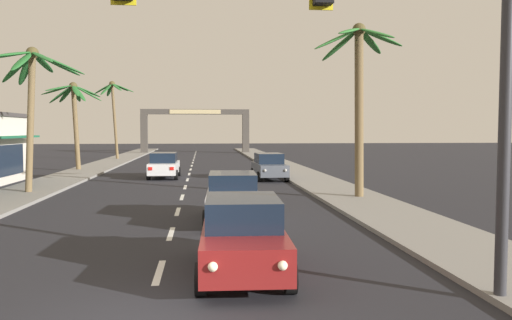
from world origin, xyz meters
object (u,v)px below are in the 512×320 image
object	(u,v)px
traffic_signal_mast	(331,17)
palm_left_farthest	(114,101)
sedan_parked_nearest_kerb	(269,166)
palm_left_third	(74,105)
palm_right_second	(359,79)
town_gateway_arch	(195,124)
sedan_lead_at_stop_bar	(243,235)
sedan_oncoming_far	(164,165)
palm_left_second	(31,81)
sedan_third_in_queue	(233,197)

from	to	relation	value
traffic_signal_mast	palm_left_farthest	distance (m)	47.39
sedan_parked_nearest_kerb	traffic_signal_mast	bearing A→B (deg)	-94.89
sedan_parked_nearest_kerb	palm_left_farthest	size ratio (longest dim) A/B	0.54
palm_left_third	palm_right_second	world-z (taller)	palm_right_second
town_gateway_arch	sedan_lead_at_stop_bar	bearing A→B (deg)	-88.18
sedan_oncoming_far	palm_right_second	bearing A→B (deg)	-49.98
palm_left_second	palm_left_third	world-z (taller)	palm_left_second
sedan_oncoming_far	sedan_parked_nearest_kerb	xyz separation A→B (m)	(6.75, -1.78, 0.00)
sedan_parked_nearest_kerb	palm_left_second	xyz separation A→B (m)	(-12.45, -6.26, 4.68)
sedan_third_in_queue	palm_left_third	xyz separation A→B (m)	(-10.82, 22.72, 4.23)
sedan_third_in_queue	sedan_parked_nearest_kerb	bearing A→B (deg)	77.64
palm_left_third	sedan_lead_at_stop_bar	bearing A→B (deg)	-69.89
palm_left_second	palm_left_farthest	size ratio (longest dim) A/B	0.87
sedan_parked_nearest_kerb	town_gateway_arch	bearing A→B (deg)	97.95
sedan_third_in_queue	palm_left_third	bearing A→B (deg)	115.48
sedan_oncoming_far	palm_right_second	xyz separation A→B (m)	(9.57, -11.39, 4.60)
sedan_parked_nearest_kerb	palm_left_second	distance (m)	14.70
palm_left_second	palm_left_farthest	world-z (taller)	palm_left_farthest
sedan_lead_at_stop_bar	palm_left_third	xyz separation A→B (m)	(-10.67, 29.15, 4.23)
palm_right_second	town_gateway_arch	world-z (taller)	palm_right_second
palm_left_farthest	palm_right_second	distance (m)	36.12
sedan_lead_at_stop_bar	sedan_oncoming_far	size ratio (longest dim) A/B	1.01
sedan_lead_at_stop_bar	sedan_parked_nearest_kerb	bearing A→B (deg)	80.95
sedan_third_in_queue	sedan_oncoming_far	distance (m)	16.72
palm_right_second	traffic_signal_mast	bearing A→B (deg)	-109.31
traffic_signal_mast	sedan_third_in_queue	world-z (taller)	traffic_signal_mast
palm_right_second	sedan_oncoming_far	bearing A→B (deg)	130.02
traffic_signal_mast	palm_left_third	distance (m)	33.72
sedan_oncoming_far	sedan_parked_nearest_kerb	world-z (taller)	same
sedan_oncoming_far	palm_left_third	world-z (taller)	palm_left_third
palm_left_third	palm_left_farthest	world-z (taller)	palm_left_farthest
palm_left_second	town_gateway_arch	xyz separation A→B (m)	(7.26, 43.46, -1.62)
sedan_oncoming_far	sedan_parked_nearest_kerb	bearing A→B (deg)	-14.77
sedan_third_in_queue	palm_right_second	bearing A→B (deg)	39.48
sedan_third_in_queue	palm_left_second	size ratio (longest dim) A/B	0.63
sedan_lead_at_stop_bar	palm_right_second	distance (m)	13.73
palm_left_third	palm_left_farthest	distance (m)	14.51
town_gateway_arch	palm_right_second	bearing A→B (deg)	-80.29
sedan_lead_at_stop_bar	palm_left_second	xyz separation A→B (m)	(-9.11, 14.73, 4.68)
sedan_parked_nearest_kerb	sedan_lead_at_stop_bar	bearing A→B (deg)	-99.05
sedan_lead_at_stop_bar	traffic_signal_mast	bearing A→B (deg)	-60.43
town_gateway_arch	palm_left_second	bearing A→B (deg)	-99.49
traffic_signal_mast	sedan_oncoming_far	distance (m)	25.93
traffic_signal_mast	palm_left_farthest	size ratio (longest dim) A/B	1.30
traffic_signal_mast	town_gateway_arch	world-z (taller)	traffic_signal_mast
sedan_oncoming_far	town_gateway_arch	size ratio (longest dim) A/B	0.31
palm_right_second	sedan_third_in_queue	bearing A→B (deg)	-140.52
sedan_third_in_queue	palm_right_second	distance (m)	9.04
sedan_third_in_queue	town_gateway_arch	world-z (taller)	town_gateway_arch
sedan_lead_at_stop_bar	sedan_third_in_queue	world-z (taller)	same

